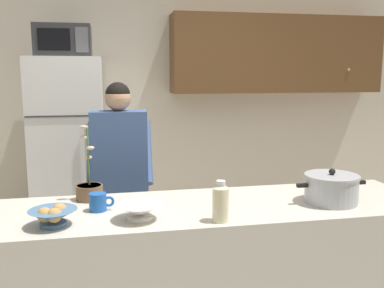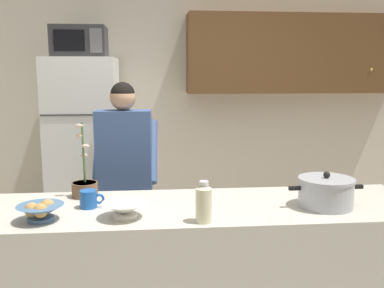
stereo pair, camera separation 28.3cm
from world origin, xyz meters
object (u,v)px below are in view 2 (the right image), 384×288
at_px(refrigerator, 85,153).
at_px(bottle_near_edge, 204,202).
at_px(microwave, 80,42).
at_px(person_near_pot, 125,164).
at_px(coffee_mug, 89,199).
at_px(empty_bowl, 125,209).
at_px(cooking_pot, 326,192).
at_px(potted_orchid, 85,186).
at_px(bread_bowl, 40,211).

height_order(refrigerator, bottle_near_edge, refrigerator).
height_order(microwave, person_near_pot, microwave).
bearing_deg(microwave, coffee_mug, -80.50).
bearing_deg(bottle_near_edge, empty_bowl, 165.55).
xyz_separation_m(cooking_pot, coffee_mug, (-1.27, 0.10, -0.03)).
relative_size(refrigerator, bottle_near_edge, 8.69).
bearing_deg(empty_bowl, person_near_pot, 93.57).
bearing_deg(empty_bowl, microwave, 104.20).
xyz_separation_m(refrigerator, potted_orchid, (0.25, -1.62, 0.10)).
distance_m(empty_bowl, potted_orchid, 0.47).
xyz_separation_m(person_near_pot, empty_bowl, (0.07, -1.05, -0.01)).
height_order(empty_bowl, potted_orchid, potted_orchid).
xyz_separation_m(microwave, cooking_pot, (1.57, -1.91, -0.91)).
distance_m(refrigerator, bread_bowl, 2.03).
height_order(person_near_pot, cooking_pot, person_near_pot).
xyz_separation_m(cooking_pot, bread_bowl, (-1.48, -0.09, -0.03)).
distance_m(empty_bowl, bottle_near_edge, 0.40).
bearing_deg(coffee_mug, person_near_pot, 81.09).
relative_size(microwave, bottle_near_edge, 2.35).
bearing_deg(person_near_pot, refrigerator, 114.45).
bearing_deg(bread_bowl, refrigerator, 92.76).
bearing_deg(cooking_pot, bottle_near_edge, -165.15).
xyz_separation_m(refrigerator, bread_bowl, (0.10, -2.03, 0.08)).
height_order(bread_bowl, bottle_near_edge, bottle_near_edge).
xyz_separation_m(cooking_pot, bottle_near_edge, (-0.68, -0.18, 0.02)).
bearing_deg(microwave, bottle_near_edge, -66.98).
bearing_deg(coffee_mug, empty_bowl, -42.20).
relative_size(coffee_mug, bread_bowl, 0.58).
height_order(refrigerator, potted_orchid, refrigerator).
height_order(cooking_pot, coffee_mug, cooking_pot).
distance_m(refrigerator, coffee_mug, 1.86).
bearing_deg(potted_orchid, microwave, 98.87).
xyz_separation_m(microwave, empty_bowl, (0.50, -1.99, -0.95)).
relative_size(refrigerator, coffee_mug, 13.55).
height_order(refrigerator, bread_bowl, refrigerator).
relative_size(microwave, potted_orchid, 1.09).
bearing_deg(potted_orchid, cooking_pot, -13.36).
bearing_deg(empty_bowl, potted_orchid, 122.74).
distance_m(microwave, cooking_pot, 2.64).
xyz_separation_m(microwave, bread_bowl, (0.10, -2.00, -0.94)).
bearing_deg(microwave, potted_orchid, -81.13).
bearing_deg(bottle_near_edge, person_near_pot, 111.40).
relative_size(microwave, empty_bowl, 2.09).
bearing_deg(bread_bowl, coffee_mug, 43.34).
xyz_separation_m(person_near_pot, bread_bowl, (-0.34, -1.06, -0.00)).
height_order(person_near_pot, bread_bowl, person_near_pot).
bearing_deg(refrigerator, cooking_pot, -50.84).
bearing_deg(bottle_near_edge, potted_orchid, 142.22).
relative_size(cooking_pot, potted_orchid, 0.93).
relative_size(coffee_mug, potted_orchid, 0.30).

